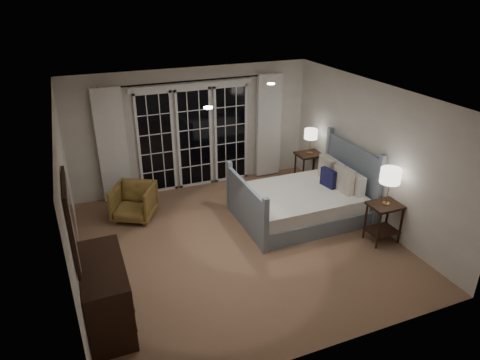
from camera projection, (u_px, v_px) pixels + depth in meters
name	position (u px, v px, depth m)	size (l,w,h in m)	color
floor	(239.00, 243.00, 7.19)	(5.00, 5.00, 0.00)	#866748
ceiling	(239.00, 96.00, 6.14)	(5.00, 5.00, 0.00)	white
wall_left	(69.00, 204.00, 5.81)	(0.02, 5.00, 2.50)	silver
wall_right	(371.00, 153.00, 7.51)	(0.02, 5.00, 2.50)	silver
wall_back	(194.00, 129.00, 8.76)	(5.00, 0.02, 2.50)	silver
wall_front	(327.00, 264.00, 4.56)	(5.00, 0.02, 2.50)	silver
french_doors	(195.00, 137.00, 8.80)	(2.50, 0.04, 2.20)	black
curtain_rod	(193.00, 81.00, 8.26)	(0.03, 0.03, 3.50)	black
curtain_left	(112.00, 146.00, 8.14)	(0.55, 0.10, 2.25)	white
curtain_right	(269.00, 126.00, 9.27)	(0.55, 0.10, 2.25)	white
downlight_a	(271.00, 84.00, 6.92)	(0.12, 0.12, 0.01)	white
downlight_b	(208.00, 108.00, 5.60)	(0.12, 0.12, 0.01)	white
bed	(303.00, 201.00, 7.85)	(2.21, 1.58, 1.28)	slate
nightstand_left	(384.00, 217.00, 7.07)	(0.54, 0.43, 0.69)	black
nightstand_right	(309.00, 164.00, 9.11)	(0.54, 0.44, 0.71)	black
lamp_left	(390.00, 176.00, 6.76)	(0.33, 0.33, 0.63)	#AF8746
lamp_right	(311.00, 134.00, 8.83)	(0.27, 0.27, 0.53)	#AF8746
armchair	(134.00, 202.00, 7.82)	(0.70, 0.72, 0.66)	brown
dresser	(106.00, 294.00, 5.33)	(0.54, 1.27, 0.90)	black
mirror	(71.00, 221.00, 4.79)	(0.05, 0.85, 1.00)	black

